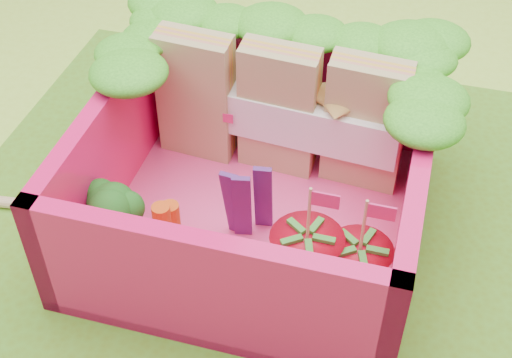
{
  "coord_description": "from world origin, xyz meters",
  "views": [
    {
      "loc": [
        0.56,
        -1.96,
        2.21
      ],
      "look_at": [
        0.0,
        0.04,
        0.28
      ],
      "focal_mm": 50.0,
      "sensor_mm": 36.0,
      "label": 1
    }
  ],
  "objects_px": {
    "chopsticks": "(39,206)",
    "strawberry_left": "(306,262)",
    "strawberry_right": "(357,270)",
    "broccoli": "(110,207)",
    "sandwich_stack": "(280,110)",
    "bento_box": "(256,174)"
  },
  "relations": [
    {
      "from": "sandwich_stack",
      "to": "chopsticks",
      "type": "xyz_separation_m",
      "value": [
        -0.92,
        -0.53,
        -0.32
      ]
    },
    {
      "from": "strawberry_right",
      "to": "broccoli",
      "type": "bearing_deg",
      "value": 179.54
    },
    {
      "from": "strawberry_right",
      "to": "chopsticks",
      "type": "distance_m",
      "value": 1.4
    },
    {
      "from": "bento_box",
      "to": "strawberry_left",
      "type": "distance_m",
      "value": 0.43
    },
    {
      "from": "strawberry_left",
      "to": "chopsticks",
      "type": "xyz_separation_m",
      "value": [
        -1.19,
        0.14,
        -0.17
      ]
    },
    {
      "from": "sandwich_stack",
      "to": "strawberry_right",
      "type": "height_order",
      "value": "sandwich_stack"
    },
    {
      "from": "broccoli",
      "to": "strawberry_right",
      "type": "distance_m",
      "value": 0.97
    },
    {
      "from": "broccoli",
      "to": "chopsticks",
      "type": "distance_m",
      "value": 0.48
    },
    {
      "from": "broccoli",
      "to": "chopsticks",
      "type": "xyz_separation_m",
      "value": [
        -0.41,
        0.11,
        -0.22
      ]
    },
    {
      "from": "chopsticks",
      "to": "strawberry_left",
      "type": "bearing_deg",
      "value": -6.79
    },
    {
      "from": "bento_box",
      "to": "sandwich_stack",
      "type": "relative_size",
      "value": 1.2
    },
    {
      "from": "strawberry_left",
      "to": "strawberry_right",
      "type": "height_order",
      "value": "strawberry_left"
    },
    {
      "from": "strawberry_left",
      "to": "strawberry_right",
      "type": "distance_m",
      "value": 0.19
    },
    {
      "from": "bento_box",
      "to": "sandwich_stack",
      "type": "height_order",
      "value": "sandwich_stack"
    },
    {
      "from": "strawberry_right",
      "to": "chopsticks",
      "type": "bearing_deg",
      "value": 175.0
    },
    {
      "from": "broccoli",
      "to": "strawberry_left",
      "type": "xyz_separation_m",
      "value": [
        0.78,
        -0.03,
        -0.05
      ]
    },
    {
      "from": "strawberry_left",
      "to": "strawberry_right",
      "type": "relative_size",
      "value": 1.06
    },
    {
      "from": "broccoli",
      "to": "strawberry_left",
      "type": "relative_size",
      "value": 0.6
    },
    {
      "from": "chopsticks",
      "to": "bento_box",
      "type": "bearing_deg",
      "value": 10.9
    },
    {
      "from": "bento_box",
      "to": "chopsticks",
      "type": "xyz_separation_m",
      "value": [
        -0.92,
        -0.18,
        -0.25
      ]
    },
    {
      "from": "bento_box",
      "to": "chopsticks",
      "type": "bearing_deg",
      "value": -169.1
    },
    {
      "from": "sandwich_stack",
      "to": "strawberry_right",
      "type": "bearing_deg",
      "value": -54.9
    }
  ]
}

